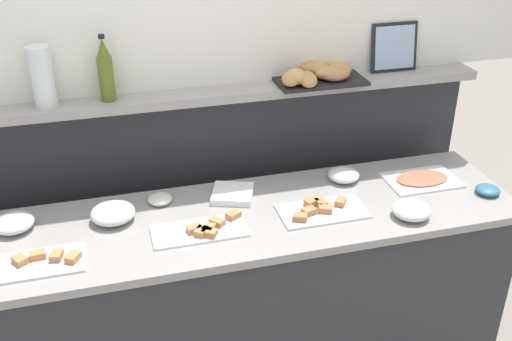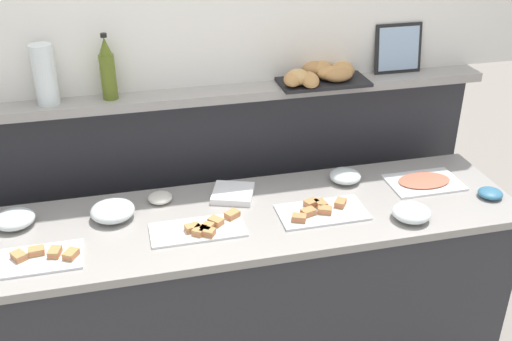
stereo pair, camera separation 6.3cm
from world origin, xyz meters
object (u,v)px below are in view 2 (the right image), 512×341
at_px(framed_picture, 398,48).
at_px(bread_basket, 321,75).
at_px(glass_bowl_extra, 411,213).
at_px(water_carafe, 45,75).
at_px(cold_cuts_platter, 424,182).
at_px(condiment_bowl_cream, 160,198).
at_px(napkin_stack, 233,193).
at_px(sandwich_platter_rear, 42,257).
at_px(sandwich_platter_front, 321,211).
at_px(glass_bowl_medium, 345,176).
at_px(glass_bowl_small, 14,219).
at_px(condiment_bowl_teal, 490,193).
at_px(sandwich_platter_side, 202,228).
at_px(olive_oil_bottle, 108,70).
at_px(glass_bowl_large, 113,211).

bearing_deg(framed_picture, bread_basket, -171.57).
relative_size(glass_bowl_extra, water_carafe, 0.63).
xyz_separation_m(cold_cuts_platter, condiment_bowl_cream, (-1.16, 0.12, 0.01)).
bearing_deg(napkin_stack, cold_cuts_platter, -6.04).
height_order(cold_cuts_platter, glass_bowl_extra, glass_bowl_extra).
relative_size(sandwich_platter_rear, cold_cuts_platter, 0.93).
bearing_deg(water_carafe, sandwich_platter_front, -24.26).
bearing_deg(glass_bowl_medium, condiment_bowl_cream, 178.56).
height_order(napkin_stack, water_carafe, water_carafe).
height_order(glass_bowl_medium, framed_picture, framed_picture).
bearing_deg(condiment_bowl_cream, water_carafe, 152.04).
xyz_separation_m(glass_bowl_small, framed_picture, (1.73, 0.30, 0.48)).
distance_m(glass_bowl_extra, condiment_bowl_teal, 0.42).
height_order(glass_bowl_medium, glass_bowl_extra, glass_bowl_extra).
height_order(sandwich_platter_side, olive_oil_bottle, olive_oil_bottle).
bearing_deg(water_carafe, glass_bowl_small, -123.38).
bearing_deg(glass_bowl_extra, condiment_bowl_cream, 158.66).
relative_size(sandwich_platter_rear, glass_bowl_medium, 2.10).
distance_m(sandwich_platter_rear, framed_picture, 1.78).
bearing_deg(water_carafe, sandwich_platter_side, -41.65).
height_order(glass_bowl_extra, bread_basket, bread_basket).
distance_m(glass_bowl_extra, condiment_bowl_cream, 1.04).
bearing_deg(bread_basket, sandwich_platter_rear, -157.39).
relative_size(glass_bowl_large, bread_basket, 0.43).
bearing_deg(water_carafe, bread_basket, -0.98).
bearing_deg(glass_bowl_medium, framed_picture, 39.46).
bearing_deg(glass_bowl_medium, olive_oil_bottle, 166.51).
relative_size(olive_oil_bottle, bread_basket, 0.67).
height_order(glass_bowl_large, framed_picture, framed_picture).
bearing_deg(sandwich_platter_rear, condiment_bowl_cream, 34.46).
distance_m(condiment_bowl_cream, water_carafe, 0.68).
xyz_separation_m(glass_bowl_small, glass_bowl_extra, (1.55, -0.33, -0.00)).
height_order(sandwich_platter_side, glass_bowl_small, glass_bowl_small).
bearing_deg(glass_bowl_extra, glass_bowl_small, 168.11).
xyz_separation_m(sandwich_platter_front, sandwich_platter_rear, (-1.09, -0.06, -0.00)).
distance_m(sandwich_platter_side, glass_bowl_medium, 0.73).
distance_m(cold_cuts_platter, condiment_bowl_teal, 0.28).
distance_m(sandwich_platter_rear, glass_bowl_medium, 1.32).
bearing_deg(sandwich_platter_rear, glass_bowl_extra, -2.58).
xyz_separation_m(glass_bowl_extra, napkin_stack, (-0.66, 0.35, -0.01)).
height_order(sandwich_platter_front, sandwich_platter_side, same).
bearing_deg(cold_cuts_platter, glass_bowl_medium, 163.22).
height_order(sandwich_platter_front, olive_oil_bottle, olive_oil_bottle).
relative_size(sandwich_platter_rear, bread_basket, 0.72).
relative_size(sandwich_platter_rear, glass_bowl_large, 1.67).
relative_size(glass_bowl_large, framed_picture, 0.79).
distance_m(sandwich_platter_side, bread_basket, 0.89).
relative_size(olive_oil_bottle, water_carafe, 1.11).
height_order(sandwich_platter_rear, condiment_bowl_teal, same).
distance_m(glass_bowl_extra, napkin_stack, 0.75).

